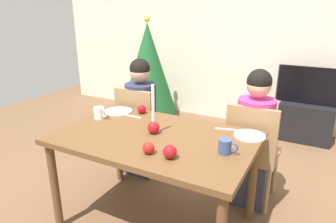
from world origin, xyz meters
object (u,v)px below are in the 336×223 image
object	(u,v)px
person_left_child	(141,119)
chair_right	(252,149)
christmas_tree	(148,69)
tv_stand	(305,121)
plate_right	(250,136)
apple_by_right_mug	(142,109)
mug_left	(99,113)
candle_centerpiece	(153,124)
mug_right	(225,146)
apple_by_left_plate	(170,152)
dining_table	(155,146)
person_right_child	(253,141)
plate_left	(118,111)
apple_near_candle	(148,148)
tv	(311,86)
chair_left	(140,126)

from	to	relation	value
person_left_child	chair_right	bearing A→B (deg)	-1.69
person_left_child	christmas_tree	xyz separation A→B (m)	(-0.73, 1.31, 0.22)
tv_stand	plate_right	world-z (taller)	plate_right
tv_stand	apple_by_right_mug	bearing A→B (deg)	-121.92
mug_left	apple_by_right_mug	distance (m)	0.36
candle_centerpiece	mug_right	distance (m)	0.56
plate_right	apple_by_left_plate	bearing A→B (deg)	-122.02
dining_table	tv_stand	size ratio (longest dim) A/B	2.19
chair_right	apple_by_left_plate	xyz separation A→B (m)	(-0.31, -0.86, 0.28)
mug_left	tv_stand	bearing A→B (deg)	56.77
person_right_child	mug_left	distance (m)	1.29
person_right_child	candle_centerpiece	bearing A→B (deg)	-134.27
dining_table	tv_stand	world-z (taller)	dining_table
apple_by_left_plate	chair_right	bearing A→B (deg)	70.22
chair_right	christmas_tree	xyz separation A→B (m)	(-1.83, 1.34, 0.27)
plate_left	christmas_tree	bearing A→B (deg)	113.38
chair_right	person_left_child	world-z (taller)	person_left_child
person_left_child	candle_centerpiece	xyz separation A→B (m)	(0.51, -0.61, 0.25)
christmas_tree	apple_near_candle	world-z (taller)	christmas_tree
tv_stand	tv	size ratio (longest dim) A/B	0.81
christmas_tree	plate_right	bearing A→B (deg)	-41.60
candle_centerpiece	plate_right	world-z (taller)	candle_centerpiece
chair_left	candle_centerpiece	world-z (taller)	candle_centerpiece
tv_stand	chair_right	bearing A→B (deg)	-100.13
person_right_child	tv_stand	size ratio (longest dim) A/B	1.83
christmas_tree	candle_centerpiece	xyz separation A→B (m)	(1.23, -1.92, 0.04)
plate_left	mug_left	bearing A→B (deg)	-99.72
chair_right	mug_right	bearing A→B (deg)	-93.28
candle_centerpiece	apple_near_candle	size ratio (longest dim) A/B	4.68
dining_table	tv	size ratio (longest dim) A/B	1.77
apple_near_candle	apple_by_left_plate	distance (m)	0.15
mug_left	apple_near_candle	distance (m)	0.77
chair_right	plate_left	xyz separation A→B (m)	(-1.11, -0.31, 0.24)
chair_right	person_left_child	size ratio (longest dim) A/B	0.77
dining_table	mug_left	distance (m)	0.60
mug_left	apple_by_left_plate	bearing A→B (deg)	-22.44
plate_right	plate_left	bearing A→B (deg)	-179.83
plate_right	mug_left	bearing A→B (deg)	-169.98
plate_right	tv_stand	bearing A→B (deg)	82.42
tv	plate_right	xyz separation A→B (m)	(-0.27, -2.00, 0.05)
mug_left	plate_right	bearing A→B (deg)	10.02
christmas_tree	plate_left	size ratio (longest dim) A/B	6.42
apple_near_candle	mug_left	bearing A→B (deg)	152.89
tv_stand	mug_left	size ratio (longest dim) A/B	4.93
person_left_child	mug_right	size ratio (longest dim) A/B	9.37
chair_right	christmas_tree	size ratio (longest dim) A/B	0.60
chair_right	plate_right	bearing A→B (deg)	-83.37
candle_centerpiece	apple_by_right_mug	bearing A→B (deg)	133.65
plate_right	apple_by_right_mug	world-z (taller)	apple_by_right_mug
mug_left	candle_centerpiece	bearing A→B (deg)	-6.22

